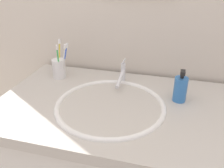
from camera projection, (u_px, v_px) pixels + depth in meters
The scene contains 9 objects.
tiled_wall_back at pixel (135, 15), 1.22m from camera, with size 2.27×0.04×2.40m, color beige.
sink_basin at pixel (110, 111), 1.04m from camera, with size 0.48×0.48×0.09m.
faucet at pixel (122, 75), 1.19m from camera, with size 0.02×0.17×0.11m.
toothbrush_cup at pixel (59, 68), 1.26m from camera, with size 0.07×0.07×0.10m, color white.
toothbrush_yellow at pixel (60, 55), 1.26m from camera, with size 0.01×0.05×0.19m.
toothbrush_white at pixel (63, 60), 1.20m from camera, with size 0.06×0.03×0.19m.
toothbrush_blue at pixel (65, 58), 1.25m from camera, with size 0.05×0.04×0.18m.
toothbrush_green at pixel (58, 60), 1.21m from camera, with size 0.02×0.03×0.19m.
soap_dispenser at pixel (180, 89), 1.04m from camera, with size 0.06×0.06×0.15m.
Camera 1 is at (0.21, -0.87, 1.43)m, focal length 38.10 mm.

